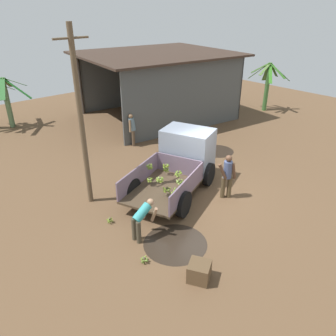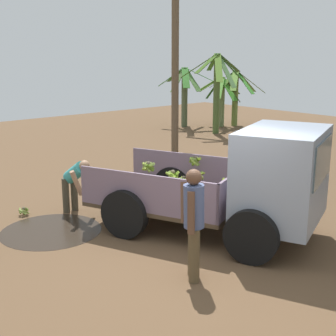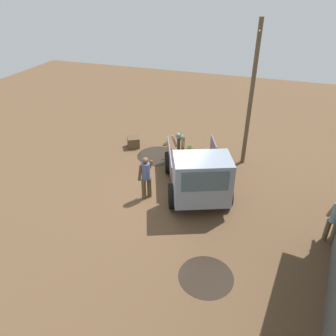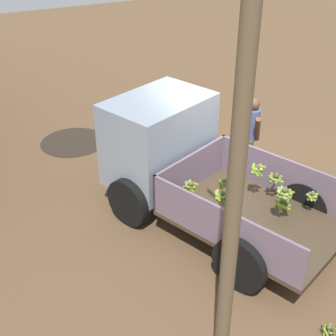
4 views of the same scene
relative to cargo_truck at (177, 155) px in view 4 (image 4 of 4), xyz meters
The scene contains 6 objects.
ground 1.61m from the cargo_truck, 85.12° to the right, with size 36.00×36.00×0.00m, color brown.
mud_patch_1 3.75m from the cargo_truck, 17.58° to the left, with size 1.58×1.58×0.01m, color #2D221A.
cargo_truck is the anchor object (origin of this frame).
utility_pole 4.23m from the cargo_truck, 161.49° to the left, with size 1.13×0.18×6.05m.
person_foreground_visitor 1.98m from the cargo_truck, 79.08° to the right, with size 0.66×0.51×1.72m.
banana_bunch_on_ground_1 3.89m from the cargo_truck, behind, with size 0.21×0.20×0.20m.
Camera 4 is at (-6.78, 4.65, 5.37)m, focal length 50.00 mm.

